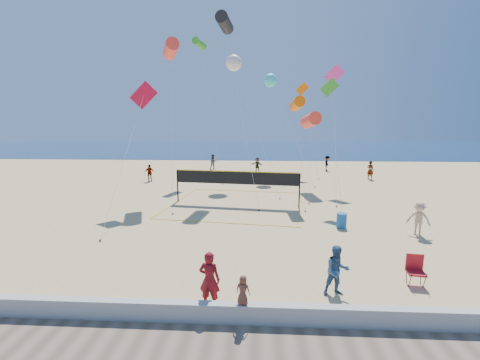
# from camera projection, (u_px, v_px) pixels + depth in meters

# --- Properties ---
(ground) EXTENTS (120.00, 120.00, 0.00)m
(ground) POSITION_uv_depth(u_px,v_px,m) (264.00, 275.00, 12.41)
(ground) COLOR #D9B17A
(ground) RESTS_ON ground
(ocean) EXTENTS (140.00, 50.00, 0.03)m
(ocean) POSITION_uv_depth(u_px,v_px,m) (259.00, 148.00, 73.31)
(ocean) COLOR navy
(ocean) RESTS_ON ground
(seawall) EXTENTS (32.00, 0.30, 0.60)m
(seawall) POSITION_uv_depth(u_px,v_px,m) (266.00, 314.00, 9.41)
(seawall) COLOR #B1B1AC
(seawall) RESTS_ON ground
(woman) EXTENTS (0.74, 0.55, 1.87)m
(woman) POSITION_uv_depth(u_px,v_px,m) (209.00, 280.00, 10.14)
(woman) COLOR maroon
(woman) RESTS_ON ground
(toddler) EXTENTS (0.50, 0.41, 0.88)m
(toddler) POSITION_uv_depth(u_px,v_px,m) (243.00, 290.00, 9.32)
(toddler) COLOR brown
(toddler) RESTS_ON seawall
(bystander_a) EXTENTS (0.92, 0.75, 1.75)m
(bystander_a) POSITION_uv_depth(u_px,v_px,m) (337.00, 271.00, 10.88)
(bystander_a) COLOR #2F4F76
(bystander_a) RESTS_ON ground
(bystander_b) EXTENTS (1.33, 1.18, 1.78)m
(bystander_b) POSITION_uv_depth(u_px,v_px,m) (419.00, 219.00, 16.67)
(bystander_b) COLOR tan
(bystander_b) RESTS_ON ground
(far_person_0) EXTENTS (1.07, 0.76, 1.69)m
(far_person_0) POSITION_uv_depth(u_px,v_px,m) (149.00, 173.00, 31.79)
(far_person_0) COLOR gray
(far_person_0) RESTS_ON ground
(far_person_1) EXTENTS (1.59, 1.28, 1.70)m
(far_person_1) POSITION_uv_depth(u_px,v_px,m) (257.00, 165.00, 37.78)
(far_person_1) COLOR gray
(far_person_1) RESTS_ON ground
(far_person_2) EXTENTS (0.81, 0.81, 1.91)m
(far_person_2) POSITION_uv_depth(u_px,v_px,m) (370.00, 170.00, 32.91)
(far_person_2) COLOR gray
(far_person_2) RESTS_ON ground
(far_person_3) EXTENTS (1.07, 0.94, 1.85)m
(far_person_3) POSITION_uv_depth(u_px,v_px,m) (213.00, 162.00, 39.89)
(far_person_3) COLOR gray
(far_person_3) RESTS_ON ground
(far_person_4) EXTENTS (0.99, 1.31, 1.80)m
(far_person_4) POSITION_uv_depth(u_px,v_px,m) (327.00, 163.00, 38.75)
(far_person_4) COLOR gray
(far_person_4) RESTS_ON ground
(camp_chair) EXTENTS (0.66, 0.79, 1.22)m
(camp_chair) POSITION_uv_depth(u_px,v_px,m) (415.00, 268.00, 11.65)
(camp_chair) COLOR #A4121B
(camp_chair) RESTS_ON ground
(trash_barrel) EXTENTS (0.69, 0.69, 0.82)m
(trash_barrel) POSITION_uv_depth(u_px,v_px,m) (342.00, 220.00, 17.94)
(trash_barrel) COLOR #165195
(trash_barrel) RESTS_ON ground
(volleyball_net) EXTENTS (10.10, 9.97, 2.42)m
(volleyball_net) POSITION_uv_depth(u_px,v_px,m) (236.00, 182.00, 22.81)
(volleyball_net) COLOR black
(volleyball_net) RESTS_ON ground
(kite_0) EXTENTS (2.42, 7.97, 12.14)m
(kite_0) POSITION_uv_depth(u_px,v_px,m) (171.00, 49.00, 25.05)
(kite_0) COLOR #FC3E2C
(kite_0) RESTS_ON ground
(kite_1) EXTENTS (3.69, 9.02, 14.61)m
(kite_1) POSITION_uv_depth(u_px,v_px,m) (225.00, 23.00, 26.52)
(kite_1) COLOR black
(kite_1) RESTS_ON ground
(kite_2) EXTENTS (0.97, 4.72, 7.69)m
(kite_2) POSITION_uv_depth(u_px,v_px,m) (297.00, 104.00, 23.45)
(kite_2) COLOR #F86405
(kite_2) RESTS_ON ground
(kite_3) EXTENTS (1.93, 7.96, 8.62)m
(kite_3) POSITION_uv_depth(u_px,v_px,m) (142.00, 100.00, 21.89)
(kite_3) COLOR red
(kite_3) RESTS_ON ground
(kite_4) EXTENTS (1.34, 5.39, 8.91)m
(kite_4) POSITION_uv_depth(u_px,v_px,m) (330.00, 97.00, 22.37)
(kite_4) COLOR green
(kite_4) RESTS_ON ground
(kite_5) EXTENTS (2.12, 8.43, 10.88)m
(kite_5) POSITION_uv_depth(u_px,v_px,m) (334.00, 80.00, 28.06)
(kite_5) COLOR #F83BA2
(kite_5) RESTS_ON ground
(kite_6) EXTENTS (5.17, 9.33, 12.20)m
(kite_6) POSITION_uv_depth(u_px,v_px,m) (234.00, 63.00, 30.89)
(kite_6) COLOR silver
(kite_6) RESTS_ON ground
(kite_7) EXTENTS (4.83, 7.59, 10.86)m
(kite_7) POSITION_uv_depth(u_px,v_px,m) (270.00, 80.00, 33.83)
(kite_7) COLOR #3AD3DE
(kite_7) RESTS_ON ground
(kite_8) EXTENTS (3.48, 5.77, 14.19)m
(kite_8) POSITION_uv_depth(u_px,v_px,m) (199.00, 44.00, 32.59)
(kite_8) COLOR green
(kite_8) RESTS_ON ground
(kite_9) EXTENTS (2.12, 4.97, 10.23)m
(kite_9) POSITION_uv_depth(u_px,v_px,m) (303.00, 94.00, 35.63)
(kite_9) COLOR #F86405
(kite_9) RESTS_ON ground
(kite_10) EXTENTS (1.67, 7.52, 6.73)m
(kite_10) POSITION_uv_depth(u_px,v_px,m) (311.00, 120.00, 27.94)
(kite_10) COLOR #FC3E2C
(kite_10) RESTS_ON ground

